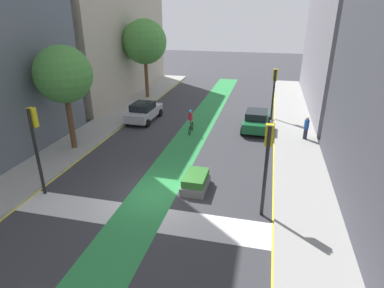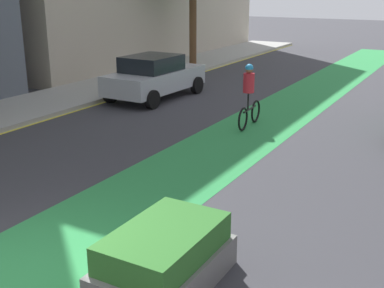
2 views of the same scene
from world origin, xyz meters
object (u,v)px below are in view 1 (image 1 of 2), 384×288
Objects in this scene: median_planter at (196,182)px; street_tree_far at (145,42)px; cyclist_in_lane at (191,121)px; pedestrian_sidewalk_right_a at (306,128)px; traffic_signal_near_right at (267,154)px; car_green_right_far at (256,120)px; street_tree_near at (63,75)px; traffic_signal_near_left at (35,136)px; traffic_signal_far_right at (274,85)px; car_silver_left_far at (144,112)px.

street_tree_far is at bearing 118.27° from median_planter.
pedestrian_sidewalk_right_a is at bearing 2.65° from cyclist_in_lane.
traffic_signal_near_right is 22.51m from street_tree_far.
car_green_right_far is 2.58× the size of pedestrian_sidewalk_right_a.
pedestrian_sidewalk_right_a is 10.41m from median_planter.
pedestrian_sidewalk_right_a is at bearing -29.40° from street_tree_far.
car_green_right_far is (-0.89, 11.31, -2.25)m from traffic_signal_near_right.
street_tree_near reaches higher than traffic_signal_near_right.
car_green_right_far is 2.11× the size of median_planter.
traffic_signal_near_left reaches higher than pedestrian_sidewalk_right_a.
cyclist_in_lane is 0.28× the size of street_tree_near.
traffic_signal_near_left is 1.06× the size of traffic_signal_far_right.
cyclist_in_lane is (-4.80, -1.87, 0.17)m from car_green_right_far.
median_planter is (7.46, 2.18, -2.76)m from traffic_signal_near_left.
cyclist_in_lane is 9.38m from street_tree_near.
pedestrian_sidewalk_right_a is (8.36, 0.39, 0.02)m from cyclist_in_lane.
street_tree_near reaches higher than traffic_signal_near_left.
traffic_signal_near_left is 12.34m from car_silver_left_far.
traffic_signal_near_left is 5.88m from street_tree_near.
cyclist_in_lane reaches higher than car_silver_left_far.
car_green_right_far and car_silver_left_far have the same top height.
median_planter is (6.76, -9.92, -0.40)m from car_silver_left_far.
traffic_signal_far_right is 0.55× the size of street_tree_far.
cyclist_in_lane is (5.26, 10.16, -2.19)m from traffic_signal_near_left.
traffic_signal_near_left reaches higher than median_planter.
traffic_signal_near_right is 11.57m from car_green_right_far.
street_tree_near is (-12.62, 4.60, 1.97)m from traffic_signal_near_right.
cyclist_in_lane is at bearing -52.41° from street_tree_far.
cyclist_in_lane is at bearing 105.43° from median_planter.
median_planter is (-2.60, -9.85, -0.40)m from car_green_right_far.
traffic_signal_near_left is at bearing -163.73° from median_planter.
street_tree_far reaches higher than pedestrian_sidewalk_right_a.
traffic_signal_far_right is 16.24m from street_tree_near.
car_silver_left_far is at bearing -164.57° from traffic_signal_far_right.
traffic_signal_far_right is 0.64× the size of street_tree_near.
car_silver_left_far is at bearing 156.94° from cyclist_in_lane.
traffic_signal_far_right is at bearing 39.13° from cyclist_in_lane.
car_green_right_far is 10.20m from median_planter.
street_tree_far reaches higher than cyclist_in_lane.
street_tree_near is 13.86m from street_tree_far.
street_tree_far is at bearing 162.07° from traffic_signal_far_right.
street_tree_near is at bearing 161.02° from median_planter.
car_silver_left_far is 0.54× the size of street_tree_far.
pedestrian_sidewalk_right_a is 18.19m from street_tree_far.
pedestrian_sidewalk_right_a is 0.82× the size of median_planter.
traffic_signal_far_right is at bearing 36.91° from street_tree_near.
pedestrian_sidewalk_right_a is (12.92, -1.55, 0.19)m from car_silver_left_far.
car_silver_left_far is 2.58× the size of pedestrian_sidewalk_right_a.
pedestrian_sidewalk_right_a is 0.25× the size of street_tree_near.
traffic_signal_near_left is 2.25× the size of median_planter.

